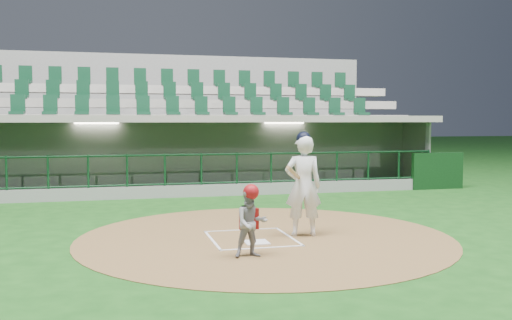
% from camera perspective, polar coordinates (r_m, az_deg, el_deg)
% --- Properties ---
extents(ground, '(120.00, 120.00, 0.00)m').
position_cam_1_polar(ground, '(11.23, -0.84, -7.61)').
color(ground, '#134413').
rests_on(ground, ground).
extents(dirt_circle, '(7.20, 7.20, 0.01)m').
position_cam_1_polar(dirt_circle, '(11.11, 0.92, -7.70)').
color(dirt_circle, brown).
rests_on(dirt_circle, ground).
extents(home_plate, '(0.43, 0.43, 0.02)m').
position_cam_1_polar(home_plate, '(10.56, 0.05, -8.23)').
color(home_plate, white).
rests_on(home_plate, dirt_circle).
extents(batter_box_chalk, '(1.55, 1.80, 0.01)m').
position_cam_1_polar(batter_box_chalk, '(10.94, -0.47, -7.83)').
color(batter_box_chalk, white).
rests_on(batter_box_chalk, ground).
extents(dugout_structure, '(16.40, 3.70, 3.00)m').
position_cam_1_polar(dugout_structure, '(18.78, -6.13, -0.01)').
color(dugout_structure, slate).
rests_on(dugout_structure, ground).
extents(seating_deck, '(17.00, 6.72, 5.15)m').
position_cam_1_polar(seating_deck, '(21.78, -7.46, 1.77)').
color(seating_deck, slate).
rests_on(seating_deck, ground).
extents(batter, '(0.93, 0.94, 2.03)m').
position_cam_1_polar(batter, '(11.09, 4.74, -2.44)').
color(batter, white).
rests_on(batter, dirt_circle).
extents(catcher, '(0.56, 0.44, 1.21)m').
position_cam_1_polar(catcher, '(9.40, -0.50, -6.12)').
color(catcher, gray).
rests_on(catcher, dirt_circle).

